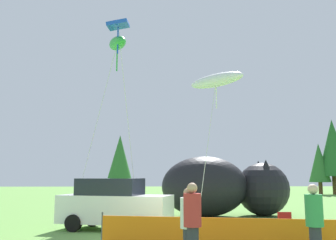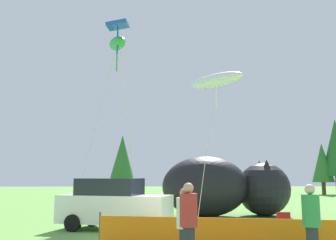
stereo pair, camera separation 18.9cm
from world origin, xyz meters
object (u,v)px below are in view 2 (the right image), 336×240
(parked_car, at_px, (113,204))
(kite_white_ghost, at_px, (216,81))
(spectator_in_green_shirt, at_px, (185,223))
(kite_green_fish, at_px, (117,44))
(spectator_in_white_shirt, at_px, (189,221))
(kite_blue_box, at_px, (118,29))
(spectator_in_yellow_shirt, at_px, (311,221))
(folding_chair, at_px, (284,224))
(inflatable_cat, at_px, (223,189))

(parked_car, xyz_separation_m, kite_white_ghost, (4.37, 1.65, 5.41))
(spectator_in_green_shirt, xyz_separation_m, kite_white_ghost, (2.03, 7.53, 5.40))
(spectator_in_green_shirt, distance_m, kite_green_fish, 10.40)
(spectator_in_white_shirt, bearing_deg, spectator_in_green_shirt, 118.39)
(parked_car, xyz_separation_m, kite_blue_box, (-0.02, 0.58, 7.40))
(spectator_in_yellow_shirt, distance_m, kite_green_fish, 11.53)
(spectator_in_green_shirt, bearing_deg, folding_chair, 43.57)
(parked_car, height_order, spectator_in_white_shirt, parked_car)
(spectator_in_yellow_shirt, bearing_deg, spectator_in_white_shirt, -179.25)
(spectator_in_white_shirt, relative_size, spectator_in_yellow_shirt, 1.02)
(spectator_in_yellow_shirt, bearing_deg, folding_chair, 81.60)
(inflatable_cat, bearing_deg, parked_car, -145.82)
(folding_chair, distance_m, kite_green_fish, 10.34)
(inflatable_cat, bearing_deg, spectator_in_white_shirt, -111.85)
(inflatable_cat, xyz_separation_m, kite_green_fish, (-5.27, -3.18, 6.57))
(parked_car, relative_size, spectator_in_green_shirt, 2.56)
(inflatable_cat, bearing_deg, folding_chair, -91.92)
(kite_white_ghost, distance_m, kite_green_fish, 4.80)
(inflatable_cat, height_order, kite_green_fish, kite_green_fish)
(spectator_in_white_shirt, xyz_separation_m, kite_white_ghost, (1.95, 7.68, 5.34))
(inflatable_cat, bearing_deg, spectator_in_yellow_shirt, -96.47)
(kite_blue_box, bearing_deg, inflatable_cat, 37.77)
(spectator_in_white_shirt, xyz_separation_m, spectator_in_yellow_shirt, (2.90, 0.04, -0.02))
(kite_blue_box, relative_size, kite_green_fish, 1.01)
(inflatable_cat, relative_size, kite_white_ghost, 1.02)
(spectator_in_yellow_shirt, bearing_deg, kite_green_fish, 126.52)
(spectator_in_green_shirt, xyz_separation_m, spectator_in_yellow_shirt, (2.98, -0.11, 0.05))
(parked_car, xyz_separation_m, spectator_in_green_shirt, (2.34, -5.88, 0.00))
(kite_green_fish, bearing_deg, inflatable_cat, 31.08)
(spectator_in_white_shirt, bearing_deg, kite_blue_box, 110.30)
(kite_blue_box, bearing_deg, folding_chair, -28.28)
(spectator_in_white_shirt, distance_m, spectator_in_green_shirt, 0.18)
(folding_chair, height_order, kite_white_ghost, kite_white_ghost)
(spectator_in_yellow_shirt, xyz_separation_m, kite_white_ghost, (-0.95, 7.64, 5.36))
(spectator_in_green_shirt, distance_m, kite_white_ghost, 9.49)
(kite_white_ghost, bearing_deg, parked_car, -159.35)
(kite_white_ghost, relative_size, kite_green_fish, 0.78)
(spectator_in_yellow_shirt, bearing_deg, spectator_in_green_shirt, 177.91)
(spectator_in_green_shirt, distance_m, kite_blue_box, 10.10)
(folding_chair, distance_m, kite_white_ghost, 7.35)
(parked_car, bearing_deg, kite_blue_box, 110.31)
(kite_blue_box, bearing_deg, spectator_in_green_shirt, -69.90)
(kite_blue_box, height_order, kite_white_ghost, kite_blue_box)
(parked_car, xyz_separation_m, inflatable_cat, (5.13, 4.57, 0.44))
(folding_chair, bearing_deg, spectator_in_green_shirt, -37.95)
(inflatable_cat, relative_size, kite_blue_box, 0.79)
(kite_blue_box, bearing_deg, spectator_in_yellow_shirt, -50.88)
(kite_white_ghost, xyz_separation_m, kite_green_fish, (-4.51, -0.25, 1.60))
(parked_car, distance_m, folding_chair, 6.38)
(spectator_in_green_shirt, relative_size, kite_green_fish, 0.21)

